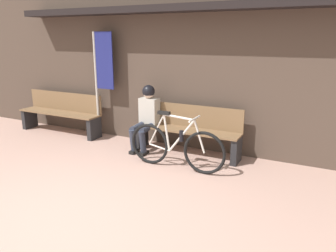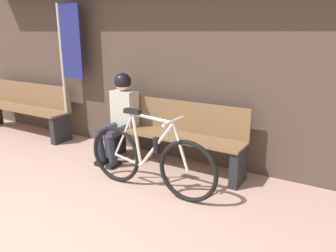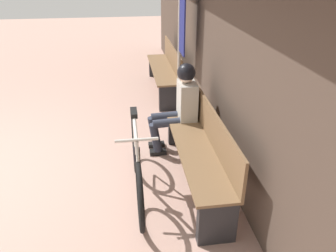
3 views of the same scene
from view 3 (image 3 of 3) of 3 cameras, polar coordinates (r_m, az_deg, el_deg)
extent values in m
cube|color=#4C3D33|center=(3.69, 11.39, 15.22)|extent=(12.00, 0.12, 3.20)
cube|color=brown|center=(3.66, 4.89, -3.84)|extent=(1.94, 0.42, 0.03)
cube|color=brown|center=(3.60, 8.05, -0.66)|extent=(1.94, 0.03, 0.40)
cube|color=#232326|center=(4.56, 2.30, -0.49)|extent=(0.10, 0.36, 0.44)
cube|color=#232326|center=(3.10, 8.51, -16.29)|extent=(0.10, 0.36, 0.44)
torus|color=black|center=(3.95, -5.78, -3.34)|extent=(0.68, 0.05, 0.68)
torus|color=black|center=(3.16, -4.90, -12.07)|extent=(0.68, 0.05, 0.68)
cylinder|color=silver|center=(3.24, -5.73, -0.25)|extent=(0.52, 0.03, 0.07)
cylinder|color=silver|center=(3.35, -5.46, -5.09)|extent=(0.45, 0.03, 0.57)
cylinder|color=silver|center=(3.56, -5.70, -2.66)|extent=(0.13, 0.03, 0.59)
cylinder|color=silver|center=(3.81, -5.63, -5.11)|extent=(0.37, 0.03, 0.09)
cylinder|color=silver|center=(3.70, -5.87, -0.87)|extent=(0.29, 0.02, 0.54)
cylinder|color=silver|center=(3.08, -5.18, -7.52)|extent=(0.20, 0.03, 0.50)
cube|color=black|center=(3.45, -5.98, 2.31)|extent=(0.20, 0.07, 0.05)
cylinder|color=silver|center=(3.01, -5.48, -2.43)|extent=(0.03, 0.40, 0.03)
cylinder|color=black|center=(3.35, -5.46, -5.09)|extent=(0.07, 0.07, 0.17)
cylinder|color=#2D3342|center=(4.37, -0.19, 1.75)|extent=(0.11, 0.42, 0.13)
cylinder|color=#2D3342|center=(4.44, -2.46, -0.79)|extent=(0.11, 0.17, 0.41)
cube|color=black|center=(4.56, -2.03, -3.25)|extent=(0.10, 0.22, 0.06)
cylinder|color=#2D3342|center=(4.19, 0.19, 0.59)|extent=(0.11, 0.42, 0.13)
cylinder|color=#2D3342|center=(4.27, -2.19, -2.04)|extent=(0.11, 0.17, 0.41)
cube|color=black|center=(4.39, -1.74, -4.56)|extent=(0.10, 0.22, 0.06)
cube|color=#B7B2A8|center=(4.22, 3.34, 4.46)|extent=(0.34, 0.22, 0.48)
sphere|color=beige|center=(4.09, 3.20, 8.87)|extent=(0.20, 0.20, 0.20)
sphere|color=black|center=(4.08, 3.21, 9.27)|extent=(0.23, 0.23, 0.23)
cube|color=brown|center=(6.37, -0.97, 9.98)|extent=(1.97, 0.42, 0.03)
cube|color=brown|center=(6.33, 0.81, 11.91)|extent=(1.97, 0.03, 0.40)
cube|color=#232326|center=(7.33, -1.88, 10.37)|extent=(0.10, 0.36, 0.44)
cube|color=#232326|center=(5.57, 0.26, 4.86)|extent=(0.10, 0.36, 0.44)
cylinder|color=#B7B2A8|center=(5.34, 1.98, 13.42)|extent=(0.05, 0.05, 2.13)
cube|color=navy|center=(5.02, 2.54, 18.53)|extent=(0.40, 0.02, 1.10)
camera|label=1|loc=(4.41, -85.70, -2.12)|focal=35.00mm
camera|label=2|loc=(2.94, -73.07, -4.98)|focal=35.00mm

